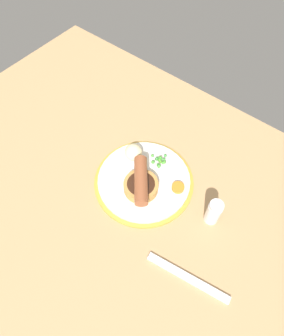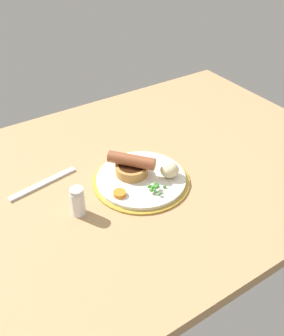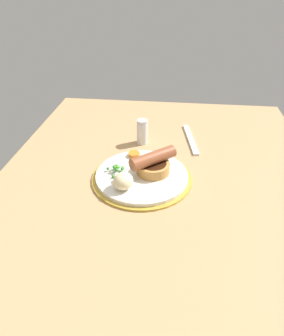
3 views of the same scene
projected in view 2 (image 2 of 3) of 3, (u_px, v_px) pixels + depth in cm
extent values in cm
cube|color=tan|center=(148.00, 171.00, 98.86)|extent=(110.00, 80.00, 3.00)
cylinder|color=#B79333|center=(141.00, 181.00, 92.80)|extent=(24.10, 24.10, 0.50)
cylinder|color=silver|center=(141.00, 179.00, 92.52)|extent=(22.18, 22.18, 1.40)
cylinder|color=#BC8442|center=(132.00, 169.00, 92.54)|extent=(8.07, 8.07, 2.49)
cylinder|color=#33190C|center=(132.00, 166.00, 91.88)|extent=(6.46, 6.46, 0.30)
cylinder|color=brown|center=(132.00, 160.00, 90.88)|extent=(9.79, 10.94, 3.00)
sphere|color=#49993A|center=(149.00, 186.00, 88.08)|extent=(0.88, 0.88, 0.88)
sphere|color=#3E8E3C|center=(156.00, 187.00, 86.90)|extent=(0.78, 0.78, 0.78)
sphere|color=green|center=(155.00, 190.00, 86.52)|extent=(0.73, 0.73, 0.73)
sphere|color=#378237|center=(160.00, 194.00, 86.04)|extent=(0.77, 0.77, 0.77)
sphere|color=#449237|center=(156.00, 187.00, 86.97)|extent=(0.74, 0.74, 0.74)
sphere|color=#448F33|center=(156.00, 184.00, 88.85)|extent=(0.88, 0.88, 0.88)
sphere|color=#378238|center=(157.00, 186.00, 87.76)|extent=(0.88, 0.88, 0.88)
sphere|color=#4C8C29|center=(153.00, 187.00, 87.31)|extent=(0.85, 0.85, 0.85)
sphere|color=#3F902D|center=(157.00, 187.00, 86.92)|extent=(0.96, 0.96, 0.96)
sphere|color=#44882B|center=(151.00, 190.00, 86.68)|extent=(0.85, 0.85, 0.85)
sphere|color=#40902A|center=(155.00, 186.00, 87.23)|extent=(0.98, 0.98, 0.98)
sphere|color=green|center=(151.00, 189.00, 86.96)|extent=(0.76, 0.76, 0.76)
sphere|color=#398931|center=(151.00, 186.00, 88.16)|extent=(0.71, 0.71, 0.71)
sphere|color=#428E33|center=(164.00, 187.00, 88.59)|extent=(0.78, 0.78, 0.78)
ellipsoid|color=beige|center=(170.00, 170.00, 91.21)|extent=(6.28, 6.20, 3.93)
cylinder|color=orange|center=(120.00, 194.00, 86.44)|extent=(3.57, 3.57, 1.02)
cube|color=silver|center=(43.00, 184.00, 91.80)|extent=(18.03, 4.42, 0.60)
cylinder|color=silver|center=(78.00, 203.00, 82.14)|extent=(3.19, 3.19, 6.15)
cylinder|color=silver|center=(76.00, 191.00, 79.97)|extent=(3.03, 3.03, 1.00)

